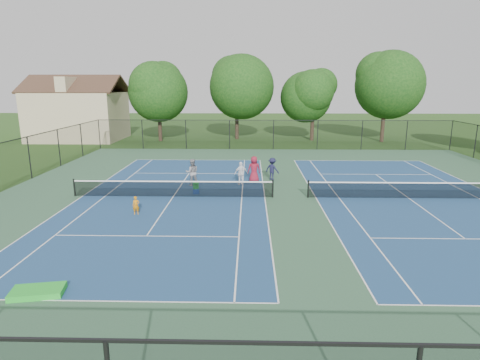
{
  "coord_description": "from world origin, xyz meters",
  "views": [
    {
      "loc": [
        -2.44,
        -23.01,
        6.6
      ],
      "look_at": [
        -2.97,
        -1.0,
        1.3
      ],
      "focal_mm": 30.0,
      "sensor_mm": 36.0,
      "label": 1
    }
  ],
  "objects_px": {
    "tree_back_a": "(158,89)",
    "bystander_c": "(254,169)",
    "tree_back_c": "(314,94)",
    "ball_hopper": "(196,185)",
    "bystander_a": "(241,173)",
    "tree_back_b": "(237,84)",
    "instructor": "(192,172)",
    "bystander_b": "(272,169)",
    "clapboard_house": "(78,114)",
    "ball_crate": "(196,191)",
    "tree_back_d": "(386,82)",
    "child_player": "(136,205)"
  },
  "relations": [
    {
      "from": "child_player",
      "to": "ball_hopper",
      "type": "height_order",
      "value": "child_player"
    },
    {
      "from": "tree_back_b",
      "to": "ball_hopper",
      "type": "xyz_separation_m",
      "value": [
        -1.72,
        -25.25,
        -6.07
      ]
    },
    {
      "from": "instructor",
      "to": "bystander_a",
      "type": "xyz_separation_m",
      "value": [
        3.23,
        0.28,
        -0.12
      ]
    },
    {
      "from": "tree_back_a",
      "to": "bystander_b",
      "type": "bearing_deg",
      "value": -58.13
    },
    {
      "from": "bystander_a",
      "to": "tree_back_b",
      "type": "bearing_deg",
      "value": -105.53
    },
    {
      "from": "tree_back_b",
      "to": "tree_back_d",
      "type": "relative_size",
      "value": 0.97
    },
    {
      "from": "tree_back_b",
      "to": "ball_hopper",
      "type": "height_order",
      "value": "tree_back_b"
    },
    {
      "from": "tree_back_d",
      "to": "bystander_c",
      "type": "distance_m",
      "value": 25.93
    },
    {
      "from": "child_player",
      "to": "tree_back_a",
      "type": "bearing_deg",
      "value": 84.93
    },
    {
      "from": "child_player",
      "to": "bystander_a",
      "type": "xyz_separation_m",
      "value": [
        5.29,
        6.4,
        0.3
      ]
    },
    {
      "from": "tree_back_c",
      "to": "ball_hopper",
      "type": "distance_m",
      "value": 26.98
    },
    {
      "from": "tree_back_b",
      "to": "bystander_c",
      "type": "height_order",
      "value": "tree_back_b"
    },
    {
      "from": "tree_back_d",
      "to": "ball_hopper",
      "type": "distance_m",
      "value": 30.51
    },
    {
      "from": "tree_back_c",
      "to": "child_player",
      "type": "height_order",
      "value": "tree_back_c"
    },
    {
      "from": "tree_back_c",
      "to": "bystander_b",
      "type": "distance_m",
      "value": 21.88
    },
    {
      "from": "bystander_a",
      "to": "ball_hopper",
      "type": "height_order",
      "value": "bystander_a"
    },
    {
      "from": "tree_back_a",
      "to": "instructor",
      "type": "xyz_separation_m",
      "value": [
        6.77,
        -21.24,
        -5.14
      ]
    },
    {
      "from": "tree_back_d",
      "to": "bystander_a",
      "type": "xyz_separation_m",
      "value": [
        -16.0,
        -20.96,
        -6.04
      ]
    },
    {
      "from": "bystander_b",
      "to": "ball_hopper",
      "type": "relative_size",
      "value": 3.84
    },
    {
      "from": "instructor",
      "to": "bystander_b",
      "type": "bearing_deg",
      "value": -174.96
    },
    {
      "from": "clapboard_house",
      "to": "child_player",
      "type": "distance_m",
      "value": 32.05
    },
    {
      "from": "clapboard_house",
      "to": "bystander_b",
      "type": "bearing_deg",
      "value": -42.85
    },
    {
      "from": "instructor",
      "to": "bystander_a",
      "type": "relative_size",
      "value": 1.15
    },
    {
      "from": "bystander_b",
      "to": "tree_back_c",
      "type": "bearing_deg",
      "value": -72.91
    },
    {
      "from": "bystander_a",
      "to": "ball_crate",
      "type": "height_order",
      "value": "bystander_a"
    },
    {
      "from": "bystander_c",
      "to": "ball_crate",
      "type": "bearing_deg",
      "value": 28.43
    },
    {
      "from": "tree_back_a",
      "to": "ball_hopper",
      "type": "relative_size",
      "value": 22.13
    },
    {
      "from": "tree_back_a",
      "to": "tree_back_d",
      "type": "relative_size",
      "value": 0.88
    },
    {
      "from": "tree_back_b",
      "to": "tree_back_d",
      "type": "bearing_deg",
      "value": -6.71
    },
    {
      "from": "instructor",
      "to": "ball_hopper",
      "type": "height_order",
      "value": "instructor"
    },
    {
      "from": "tree_back_a",
      "to": "tree_back_c",
      "type": "distance_m",
      "value": 18.04
    },
    {
      "from": "bystander_a",
      "to": "ball_crate",
      "type": "xyz_separation_m",
      "value": [
        -2.72,
        -2.29,
        -0.63
      ]
    },
    {
      "from": "instructor",
      "to": "tree_back_d",
      "type": "bearing_deg",
      "value": -144.47
    },
    {
      "from": "bystander_a",
      "to": "ball_hopper",
      "type": "distance_m",
      "value": 3.57
    },
    {
      "from": "tree_back_d",
      "to": "bystander_b",
      "type": "relative_size",
      "value": 6.52
    },
    {
      "from": "clapboard_house",
      "to": "instructor",
      "type": "distance_m",
      "value": 27.94
    },
    {
      "from": "bystander_b",
      "to": "instructor",
      "type": "bearing_deg",
      "value": 50.31
    },
    {
      "from": "tree_back_a",
      "to": "tree_back_b",
      "type": "bearing_deg",
      "value": 12.53
    },
    {
      "from": "bystander_b",
      "to": "ball_crate",
      "type": "height_order",
      "value": "bystander_b"
    },
    {
      "from": "tree_back_a",
      "to": "bystander_b",
      "type": "distance_m",
      "value": 23.62
    },
    {
      "from": "tree_back_c",
      "to": "tree_back_a",
      "type": "bearing_deg",
      "value": -176.82
    },
    {
      "from": "clapboard_house",
      "to": "bystander_a",
      "type": "distance_m",
      "value": 29.79
    },
    {
      "from": "tree_back_a",
      "to": "ball_crate",
      "type": "height_order",
      "value": "tree_back_a"
    },
    {
      "from": "tree_back_a",
      "to": "bystander_c",
      "type": "height_order",
      "value": "tree_back_a"
    },
    {
      "from": "instructor",
      "to": "bystander_a",
      "type": "bearing_deg",
      "value": 172.68
    },
    {
      "from": "tree_back_c",
      "to": "clapboard_house",
      "type": "distance_m",
      "value": 28.1
    },
    {
      "from": "tree_back_c",
      "to": "bystander_c",
      "type": "distance_m",
      "value": 22.85
    },
    {
      "from": "tree_back_a",
      "to": "bystander_c",
      "type": "bearing_deg",
      "value": -61.73
    },
    {
      "from": "bystander_a",
      "to": "ball_hopper",
      "type": "relative_size",
      "value": 3.8
    },
    {
      "from": "clapboard_house",
      "to": "ball_crate",
      "type": "distance_m",
      "value": 29.92
    }
  ]
}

